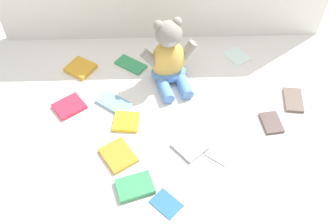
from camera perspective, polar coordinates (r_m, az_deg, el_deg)
ground_plane at (r=1.48m, az=-0.28°, el=0.43°), size 3.20×3.20×0.00m
teddy_bear at (r=1.53m, az=0.15°, el=8.02°), size 0.24×0.23×0.29m
book_case_0 at (r=1.25m, az=-0.27°, el=-13.65°), size 0.12×0.12×0.01m
book_case_1 at (r=1.44m, az=-6.30°, el=-1.46°), size 0.10×0.10×0.02m
book_case_2 at (r=1.37m, az=3.22°, el=-5.30°), size 0.14×0.14×0.01m
book_case_3 at (r=1.48m, az=15.36°, el=-1.56°), size 0.08×0.11×0.01m
book_case_4 at (r=1.68m, az=-13.09°, el=6.48°), size 0.14×0.14×0.02m
book_case_5 at (r=1.51m, az=-8.19°, el=1.35°), size 0.15×0.14×0.01m
book_case_6 at (r=1.66m, az=-5.66°, el=7.15°), size 0.15×0.13×0.01m
book_case_7 at (r=1.28m, az=-5.02°, el=-11.17°), size 0.14×0.12×0.02m
book_case_8 at (r=1.53m, az=-14.69°, el=0.83°), size 0.15×0.14×0.01m
book_case_9 at (r=1.35m, az=-7.52°, el=-6.52°), size 0.15×0.16×0.01m
book_case_10 at (r=1.37m, az=8.10°, el=-5.74°), size 0.13×0.14×0.01m
book_case_11 at (r=1.59m, az=18.41°, el=1.76°), size 0.09×0.13×0.01m
book_case_12 at (r=1.73m, az=10.36°, el=8.39°), size 0.13×0.14×0.01m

